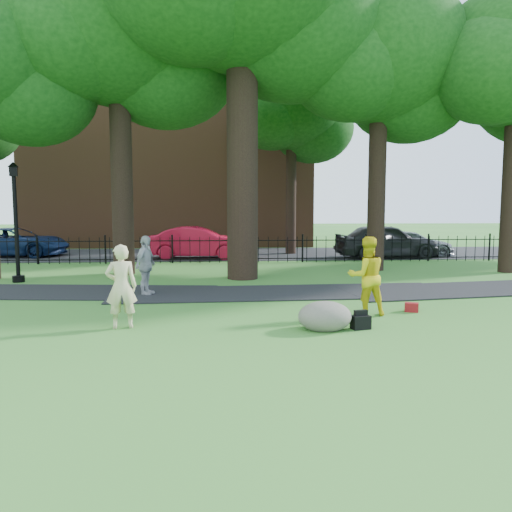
{
  "coord_description": "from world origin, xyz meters",
  "views": [
    {
      "loc": [
        -0.75,
        -10.85,
        2.64
      ],
      "look_at": [
        0.14,
        2.0,
        1.33
      ],
      "focal_mm": 35.0,
      "sensor_mm": 36.0,
      "label": 1
    }
  ],
  "objects": [
    {
      "name": "ground",
      "position": [
        0.0,
        0.0,
        0.0
      ],
      "size": [
        120.0,
        120.0,
        0.0
      ],
      "primitive_type": "plane",
      "color": "#326F27",
      "rests_on": "ground"
    },
    {
      "name": "footpath",
      "position": [
        1.0,
        3.9,
        0.0
      ],
      "size": [
        36.07,
        3.85,
        0.03
      ],
      "primitive_type": "cube",
      "rotation": [
        0.0,
        0.0,
        0.03
      ],
      "color": "black",
      "rests_on": "ground"
    },
    {
      "name": "street",
      "position": [
        0.0,
        16.0,
        0.0
      ],
      "size": [
        80.0,
        7.0,
        0.02
      ],
      "primitive_type": "cube",
      "color": "black",
      "rests_on": "ground"
    },
    {
      "name": "iron_fence",
      "position": [
        0.0,
        12.0,
        0.6
      ],
      "size": [
        44.0,
        0.04,
        1.2
      ],
      "color": "black",
      "rests_on": "ground"
    },
    {
      "name": "brick_building",
      "position": [
        -4.0,
        24.0,
        6.0
      ],
      "size": [
        18.0,
        8.0,
        12.0
      ],
      "primitive_type": "cube",
      "color": "brown",
      "rests_on": "ground"
    },
    {
      "name": "tree_row",
      "position": [
        0.52,
        8.4,
        8.15
      ],
      "size": [
        26.82,
        7.96,
        12.42
      ],
      "color": "black",
      "rests_on": "ground"
    },
    {
      "name": "woman",
      "position": [
        -2.91,
        -0.11,
        0.91
      ],
      "size": [
        0.72,
        0.54,
        1.81
      ],
      "primitive_type": "imported",
      "rotation": [
        0.0,
        0.0,
        3.31
      ],
      "color": "beige",
      "rests_on": "ground"
    },
    {
      "name": "man",
      "position": [
        2.72,
        0.78,
        0.95
      ],
      "size": [
        0.97,
        0.78,
        1.9
      ],
      "primitive_type": "imported",
      "rotation": [
        0.0,
        0.0,
        3.21
      ],
      "color": "gold",
      "rests_on": "ground"
    },
    {
      "name": "pedestrian",
      "position": [
        -2.98,
        3.84,
        0.88
      ],
      "size": [
        0.74,
        1.11,
        1.76
      ],
      "primitive_type": "imported",
      "rotation": [
        0.0,
        0.0,
        1.24
      ],
      "color": "#A7A7AB",
      "rests_on": "ground"
    },
    {
      "name": "boulder",
      "position": [
        1.43,
        -0.55,
        0.34
      ],
      "size": [
        1.4,
        1.25,
        0.67
      ],
      "primitive_type": "ellipsoid",
      "rotation": [
        0.0,
        0.0,
        -0.4
      ],
      "color": "#686557",
      "rests_on": "ground"
    },
    {
      "name": "lamppost",
      "position": [
        -7.75,
        6.69,
        2.01
      ],
      "size": [
        0.41,
        0.41,
        4.1
      ],
      "rotation": [
        0.0,
        0.0,
        0.3
      ],
      "color": "black",
      "rests_on": "ground"
    },
    {
      "name": "backpack",
      "position": [
        2.21,
        -0.56,
        0.15
      ],
      "size": [
        0.44,
        0.33,
        0.29
      ],
      "primitive_type": "cube",
      "rotation": [
        0.0,
        0.0,
        0.22
      ],
      "color": "black",
      "rests_on": "ground"
    },
    {
      "name": "red_bag",
      "position": [
        3.95,
        1.05,
        0.11
      ],
      "size": [
        0.38,
        0.32,
        0.23
      ],
      "primitive_type": "cube",
      "rotation": [
        0.0,
        0.0,
        -0.39
      ],
      "color": "maroon",
      "rests_on": "ground"
    },
    {
      "name": "red_sedan",
      "position": [
        -1.91,
        13.77,
        0.8
      ],
      "size": [
        4.95,
        2.08,
        1.59
      ],
      "primitive_type": "imported",
      "rotation": [
        0.0,
        0.0,
        1.49
      ],
      "color": "#B70E2A",
      "rests_on": "ground"
    },
    {
      "name": "navy_van",
      "position": [
        -11.35,
        15.5,
        0.74
      ],
      "size": [
        5.52,
        2.92,
        1.48
      ],
      "primitive_type": "imported",
      "rotation": [
        0.0,
        0.0,
        1.48
      ],
      "color": "#0E2047",
      "rests_on": "ground"
    },
    {
      "name": "grey_car",
      "position": [
        7.47,
        13.5,
        0.86
      ],
      "size": [
        5.18,
        2.39,
        1.72
      ],
      "primitive_type": "imported",
      "rotation": [
        0.0,
        0.0,
        1.64
      ],
      "color": "black",
      "rests_on": "ground"
    },
    {
      "name": "silver_car",
      "position": [
        9.0,
        14.26,
        0.64
      ],
      "size": [
        4.51,
        2.05,
        1.28
      ],
      "primitive_type": "imported",
      "rotation": [
        0.0,
        0.0,
        1.51
      ],
      "color": "gray",
      "rests_on": "ground"
    }
  ]
}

